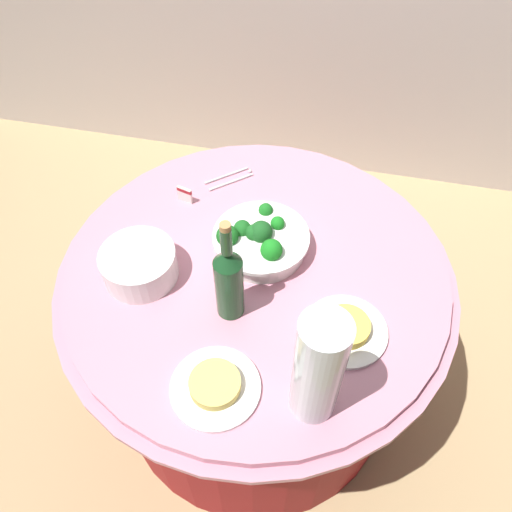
{
  "coord_description": "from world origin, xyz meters",
  "views": [
    {
      "loc": [
        0.19,
        -0.89,
        1.91
      ],
      "look_at": [
        0.0,
        0.0,
        0.79
      ],
      "focal_mm": 36.26,
      "sensor_mm": 36.0,
      "label": 1
    }
  ],
  "objects_px": {
    "wine_bottle": "(229,281)",
    "label_placard_front": "(185,194)",
    "decorative_fruit_vase": "(318,371)",
    "plate_stack": "(139,264)",
    "broccoli_bowl": "(259,240)",
    "food_plate_fried_egg": "(346,329)",
    "serving_tongs": "(231,178)",
    "food_plate_noodles": "(215,386)"
  },
  "relations": [
    {
      "from": "plate_stack",
      "to": "wine_bottle",
      "type": "height_order",
      "value": "wine_bottle"
    },
    {
      "from": "decorative_fruit_vase",
      "to": "serving_tongs",
      "type": "relative_size",
      "value": 2.27
    },
    {
      "from": "plate_stack",
      "to": "serving_tongs",
      "type": "height_order",
      "value": "plate_stack"
    },
    {
      "from": "broccoli_bowl",
      "to": "wine_bottle",
      "type": "distance_m",
      "value": 0.24
    },
    {
      "from": "broccoli_bowl",
      "to": "decorative_fruit_vase",
      "type": "relative_size",
      "value": 0.82
    },
    {
      "from": "broccoli_bowl",
      "to": "food_plate_noodles",
      "type": "bearing_deg",
      "value": -91.21
    },
    {
      "from": "wine_bottle",
      "to": "food_plate_fried_egg",
      "type": "height_order",
      "value": "wine_bottle"
    },
    {
      "from": "broccoli_bowl",
      "to": "wine_bottle",
      "type": "height_order",
      "value": "wine_bottle"
    },
    {
      "from": "food_plate_fried_egg",
      "to": "broccoli_bowl",
      "type": "bearing_deg",
      "value": 140.88
    },
    {
      "from": "decorative_fruit_vase",
      "to": "label_placard_front",
      "type": "bearing_deg",
      "value": 130.18
    },
    {
      "from": "broccoli_bowl",
      "to": "label_placard_front",
      "type": "bearing_deg",
      "value": 151.35
    },
    {
      "from": "serving_tongs",
      "to": "wine_bottle",
      "type": "bearing_deg",
      "value": -75.85
    },
    {
      "from": "wine_bottle",
      "to": "decorative_fruit_vase",
      "type": "height_order",
      "value": "decorative_fruit_vase"
    },
    {
      "from": "plate_stack",
      "to": "food_plate_noodles",
      "type": "height_order",
      "value": "plate_stack"
    },
    {
      "from": "broccoli_bowl",
      "to": "food_plate_fried_egg",
      "type": "distance_m",
      "value": 0.36
    },
    {
      "from": "decorative_fruit_vase",
      "to": "food_plate_noodles",
      "type": "xyz_separation_m",
      "value": [
        -0.23,
        -0.02,
        -0.15
      ]
    },
    {
      "from": "label_placard_front",
      "to": "broccoli_bowl",
      "type": "bearing_deg",
      "value": -28.65
    },
    {
      "from": "plate_stack",
      "to": "serving_tongs",
      "type": "relative_size",
      "value": 1.4
    },
    {
      "from": "wine_bottle",
      "to": "food_plate_fried_egg",
      "type": "xyz_separation_m",
      "value": [
        0.31,
        -0.01,
        -0.11
      ]
    },
    {
      "from": "plate_stack",
      "to": "label_placard_front",
      "type": "distance_m",
      "value": 0.31
    },
    {
      "from": "wine_bottle",
      "to": "decorative_fruit_vase",
      "type": "bearing_deg",
      "value": -40.47
    },
    {
      "from": "label_placard_front",
      "to": "plate_stack",
      "type": "bearing_deg",
      "value": -96.29
    },
    {
      "from": "broccoli_bowl",
      "to": "wine_bottle",
      "type": "bearing_deg",
      "value": -97.58
    },
    {
      "from": "wine_bottle",
      "to": "label_placard_front",
      "type": "xyz_separation_m",
      "value": [
        -0.24,
        0.37,
        -0.1
      ]
    },
    {
      "from": "food_plate_noodles",
      "to": "food_plate_fried_egg",
      "type": "bearing_deg",
      "value": 37.9
    },
    {
      "from": "food_plate_fried_egg",
      "to": "food_plate_noodles",
      "type": "xyz_separation_m",
      "value": [
        -0.29,
        -0.22,
        -0.0
      ]
    },
    {
      "from": "food_plate_noodles",
      "to": "label_placard_front",
      "type": "height_order",
      "value": "label_placard_front"
    },
    {
      "from": "decorative_fruit_vase",
      "to": "plate_stack",
      "type": "bearing_deg",
      "value": 152.48
    },
    {
      "from": "broccoli_bowl",
      "to": "food_plate_fried_egg",
      "type": "xyz_separation_m",
      "value": [
        0.28,
        -0.23,
        -0.03
      ]
    },
    {
      "from": "wine_bottle",
      "to": "food_plate_noodles",
      "type": "relative_size",
      "value": 1.53
    },
    {
      "from": "plate_stack",
      "to": "decorative_fruit_vase",
      "type": "height_order",
      "value": "decorative_fruit_vase"
    },
    {
      "from": "serving_tongs",
      "to": "food_plate_fried_egg",
      "type": "bearing_deg",
      "value": -49.34
    },
    {
      "from": "serving_tongs",
      "to": "food_plate_noodles",
      "type": "relative_size",
      "value": 0.68
    },
    {
      "from": "wine_bottle",
      "to": "label_placard_front",
      "type": "bearing_deg",
      "value": 123.2
    },
    {
      "from": "plate_stack",
      "to": "decorative_fruit_vase",
      "type": "distance_m",
      "value": 0.6
    },
    {
      "from": "broccoli_bowl",
      "to": "label_placard_front",
      "type": "height_order",
      "value": "broccoli_bowl"
    },
    {
      "from": "broccoli_bowl",
      "to": "serving_tongs",
      "type": "relative_size",
      "value": 1.87
    },
    {
      "from": "serving_tongs",
      "to": "label_placard_front",
      "type": "distance_m",
      "value": 0.18
    },
    {
      "from": "decorative_fruit_vase",
      "to": "serving_tongs",
      "type": "bearing_deg",
      "value": 117.84
    },
    {
      "from": "wine_bottle",
      "to": "food_plate_noodles",
      "type": "xyz_separation_m",
      "value": [
        0.02,
        -0.23,
        -0.11
      ]
    },
    {
      "from": "decorative_fruit_vase",
      "to": "label_placard_front",
      "type": "height_order",
      "value": "decorative_fruit_vase"
    },
    {
      "from": "food_plate_fried_egg",
      "to": "serving_tongs",
      "type": "bearing_deg",
      "value": 130.66
    }
  ]
}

